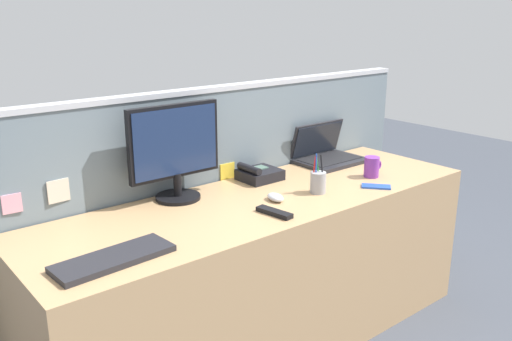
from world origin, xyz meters
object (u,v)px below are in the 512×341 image
object	(u,v)px
keyboard_main	(114,258)
coffee_mug	(372,167)
tv_remote	(274,212)
laptop	(326,153)
pen_cup	(318,182)
desk_phone	(259,174)
computer_mouse_right_hand	(275,197)
cell_phone_blue_case	(376,186)
desktop_monitor	(175,148)

from	to	relation	value
keyboard_main	coffee_mug	xyz separation A→B (m)	(1.44, 0.07, 0.04)
tv_remote	laptop	bearing A→B (deg)	21.16
laptop	pen_cup	bearing A→B (deg)	-140.05
desk_phone	computer_mouse_right_hand	bearing A→B (deg)	-115.95
keyboard_main	cell_phone_blue_case	size ratio (longest dim) A/B	3.00
pen_cup	tv_remote	distance (m)	0.35
laptop	desktop_monitor	bearing A→B (deg)	-179.63
keyboard_main	coffee_mug	world-z (taller)	coffee_mug
desktop_monitor	tv_remote	world-z (taller)	desktop_monitor
tv_remote	desk_phone	bearing A→B (deg)	49.45
desk_phone	cell_phone_blue_case	distance (m)	0.58
cell_phone_blue_case	desk_phone	bearing A→B (deg)	89.16
pen_cup	coffee_mug	distance (m)	0.39
desk_phone	keyboard_main	world-z (taller)	desk_phone
desktop_monitor	keyboard_main	world-z (taller)	desktop_monitor
desktop_monitor	desk_phone	bearing A→B (deg)	-2.98
computer_mouse_right_hand	cell_phone_blue_case	bearing A→B (deg)	-8.15
keyboard_main	cell_phone_blue_case	world-z (taller)	keyboard_main
desktop_monitor	pen_cup	distance (m)	0.67
desktop_monitor	cell_phone_blue_case	bearing A→B (deg)	-30.00
desk_phone	keyboard_main	distance (m)	1.04
keyboard_main	cell_phone_blue_case	distance (m)	1.33
desktop_monitor	keyboard_main	size ratio (longest dim) A/B	1.08
computer_mouse_right_hand	pen_cup	bearing A→B (deg)	-0.56
desk_phone	computer_mouse_right_hand	world-z (taller)	desk_phone
pen_cup	cell_phone_blue_case	world-z (taller)	pen_cup
computer_mouse_right_hand	desktop_monitor	bearing A→B (deg)	146.89
desktop_monitor	tv_remote	xyz separation A→B (m)	(0.21, -0.43, -0.22)
desktop_monitor	computer_mouse_right_hand	size ratio (longest dim) A/B	4.45
computer_mouse_right_hand	pen_cup	xyz separation A→B (m)	(0.22, -0.04, 0.04)
desktop_monitor	laptop	world-z (taller)	desktop_monitor
keyboard_main	pen_cup	xyz separation A→B (m)	(1.05, 0.06, 0.04)
laptop	computer_mouse_right_hand	distance (m)	0.72
laptop	pen_cup	size ratio (longest dim) A/B	1.96
keyboard_main	pen_cup	bearing A→B (deg)	-0.03
keyboard_main	desktop_monitor	bearing A→B (deg)	35.86
desktop_monitor	tv_remote	distance (m)	0.53
keyboard_main	laptop	bearing A→B (deg)	12.39
laptop	keyboard_main	world-z (taller)	laptop
desk_phone	computer_mouse_right_hand	size ratio (longest dim) A/B	1.92
keyboard_main	computer_mouse_right_hand	bearing A→B (deg)	3.88
desktop_monitor	tv_remote	bearing A→B (deg)	-64.58
desktop_monitor	desk_phone	world-z (taller)	desktop_monitor
laptop	desk_phone	world-z (taller)	laptop
desktop_monitor	coffee_mug	xyz separation A→B (m)	(0.94, -0.35, -0.18)
computer_mouse_right_hand	tv_remote	distance (m)	0.17
laptop	computer_mouse_right_hand	size ratio (longest dim) A/B	3.68
desk_phone	tv_remote	world-z (taller)	desk_phone
tv_remote	coffee_mug	size ratio (longest dim) A/B	1.49
pen_cup	coffee_mug	world-z (taller)	pen_cup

